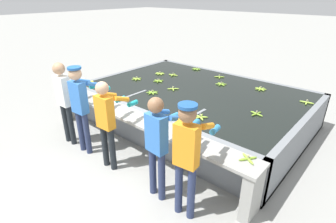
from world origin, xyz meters
TOP-DOWN VIEW (x-y plane):
  - ground_plane at (0.00, 0.00)m, footprint 80.00×80.00m
  - wash_tank at (-0.00, 2.19)m, footprint 5.01×3.49m
  - work_ledge at (0.00, 0.23)m, footprint 5.01×0.45m
  - worker_0 at (-1.36, -0.35)m, footprint 0.42×0.72m
  - worker_1 at (-0.81, -0.34)m, footprint 0.44×0.74m
  - worker_2 at (-0.03, -0.33)m, footprint 0.43×0.72m
  - worker_3 at (1.14, -0.30)m, footprint 0.44×0.72m
  - worker_4 at (1.69, -0.33)m, footprint 0.46×0.74m
  - banana_bunch_floating_0 at (-1.06, 2.04)m, footprint 0.28×0.26m
  - banana_bunch_floating_1 at (-0.58, 1.32)m, footprint 0.28×0.28m
  - banana_bunch_floating_2 at (1.70, 1.80)m, footprint 0.28×0.28m
  - banana_bunch_floating_3 at (-1.12, 2.69)m, footprint 0.28×0.28m
  - banana_bunch_floating_4 at (0.29, 2.88)m, footprint 0.27×0.28m
  - banana_bunch_floating_5 at (-1.49, 2.55)m, footprint 0.28×0.28m
  - banana_bunch_floating_6 at (0.99, 0.98)m, footprint 0.26×0.28m
  - banana_bunch_floating_7 at (-1.00, 3.62)m, footprint 0.28×0.28m
  - banana_bunch_floating_8 at (1.18, 3.18)m, footprint 0.28×0.28m
  - banana_bunch_floating_9 at (-0.39, 1.83)m, footprint 0.22×0.22m
  - banana_bunch_floating_10 at (-0.07, 3.38)m, footprint 0.25×0.25m
  - banana_bunch_floating_11 at (-1.61, 1.78)m, footprint 0.28×0.27m
  - banana_bunch_floating_12 at (2.24, 3.02)m, footprint 0.28×0.28m
  - banana_bunch_ledge_0 at (2.24, 0.32)m, footprint 0.25×0.25m
  - banana_bunch_ledge_1 at (-1.71, 0.18)m, footprint 0.28×0.28m
  - banana_bunch_ledge_2 at (-1.08, 0.30)m, footprint 0.27×0.27m
  - knife_0 at (-0.60, 0.16)m, footprint 0.25×0.29m

SIDE VIEW (x-z plane):
  - ground_plane at x=0.00m, z-range 0.00..0.00m
  - wash_tank at x=0.00m, z-range -0.01..0.82m
  - work_ledge at x=0.00m, z-range 0.19..1.02m
  - knife_0 at x=-0.60m, z-range 0.83..0.85m
  - banana_bunch_floating_1 at x=-0.58m, z-range 0.81..0.88m
  - banana_bunch_floating_5 at x=-1.49m, z-range 0.81..0.88m
  - banana_bunch_floating_7 at x=-1.00m, z-range 0.81..0.88m
  - banana_bunch_floating_8 at x=1.18m, z-range 0.81..0.88m
  - banana_bunch_floating_0 at x=-1.06m, z-range 0.81..0.88m
  - banana_bunch_floating_4 at x=0.29m, z-range 0.81..0.88m
  - banana_bunch_floating_11 at x=-1.61m, z-range 0.81..0.88m
  - banana_bunch_floating_6 at x=0.99m, z-range 0.81..0.88m
  - banana_bunch_floating_2 at x=1.70m, z-range 0.81..0.88m
  - banana_bunch_floating_3 at x=-1.12m, z-range 0.81..0.88m
  - banana_bunch_floating_9 at x=-0.39m, z-range 0.81..0.88m
  - banana_bunch_floating_10 at x=-0.07m, z-range 0.81..0.88m
  - banana_bunch_floating_12 at x=2.24m, z-range 0.81..0.88m
  - banana_bunch_ledge_1 at x=-1.71m, z-range 0.81..0.89m
  - banana_bunch_ledge_0 at x=2.24m, z-range 0.81..0.89m
  - banana_bunch_ledge_2 at x=-1.08m, z-range 0.81..0.89m
  - worker_2 at x=-0.03m, z-range 0.16..1.79m
  - worker_3 at x=1.14m, z-range 0.17..1.82m
  - worker_0 at x=-1.36m, z-range 0.18..1.90m
  - worker_4 at x=1.69m, z-range 0.19..1.91m
  - worker_1 at x=-0.81m, z-range 0.20..1.93m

